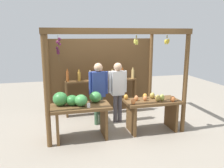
{
  "coord_description": "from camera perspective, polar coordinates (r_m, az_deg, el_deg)",
  "views": [
    {
      "loc": [
        -1.36,
        -5.49,
        2.25
      ],
      "look_at": [
        0.0,
        -0.19,
        1.07
      ],
      "focal_mm": 36.88,
      "sensor_mm": 36.0,
      "label": 1
    }
  ],
  "objects": [
    {
      "name": "fruit_counter_right",
      "position": [
        5.51,
        9.82,
        -5.77
      ],
      "size": [
        1.28,
        0.64,
        0.9
      ],
      "color": "brown",
      "rests_on": "ground"
    },
    {
      "name": "market_stall",
      "position": [
        6.16,
        -1.51,
        4.06
      ],
      "size": [
        3.16,
        2.04,
        2.37
      ],
      "color": "brown",
      "rests_on": "ground"
    },
    {
      "name": "bottle_shelf_unit",
      "position": [
        6.51,
        -2.59,
        -0.59
      ],
      "size": [
        2.03,
        0.22,
        1.35
      ],
      "color": "brown",
      "rests_on": "ground"
    },
    {
      "name": "fruit_counter_left",
      "position": [
        5.08,
        -8.35,
        -5.82
      ],
      "size": [
        1.28,
        0.66,
        1.05
      ],
      "color": "brown",
      "rests_on": "ground"
    },
    {
      "name": "ground_plane",
      "position": [
        6.09,
        -0.46,
        -9.5
      ],
      "size": [
        12.0,
        12.0,
        0.0
      ],
      "primitive_type": "plane",
      "color": "gray",
      "rests_on": "ground"
    },
    {
      "name": "vendor_woman",
      "position": [
        5.88,
        1.42,
        -0.8
      ],
      "size": [
        0.48,
        0.21,
        1.56
      ],
      "rotation": [
        0.0,
        0.0,
        -0.06
      ],
      "color": "#504C54",
      "rests_on": "ground"
    },
    {
      "name": "vendor_man",
      "position": [
        5.7,
        -3.37,
        -1.1
      ],
      "size": [
        0.48,
        0.21,
        1.57
      ],
      "rotation": [
        0.0,
        0.0,
        0.09
      ],
      "color": "#3C5E42",
      "rests_on": "ground"
    }
  ]
}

